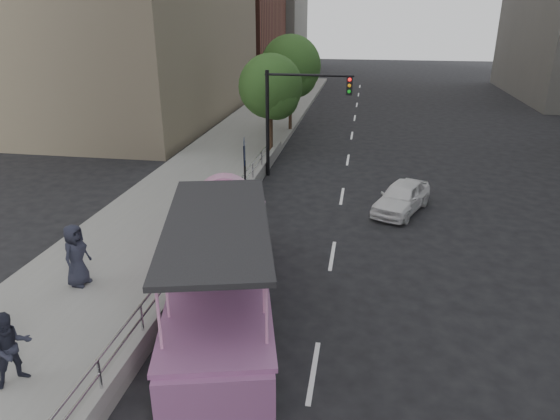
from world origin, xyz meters
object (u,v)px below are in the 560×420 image
(pedestrian_far, at_px, (76,255))
(street_tree_far, at_px, (292,68))
(duck_boat, at_px, (222,269))
(car, at_px, (402,197))
(traffic_signal, at_px, (292,107))
(parking_sign, at_px, (245,167))
(street_tree_near, at_px, (272,89))
(pedestrian_mid, at_px, (12,348))

(pedestrian_far, height_order, street_tree_far, street_tree_far)
(duck_boat, xyz_separation_m, car, (5.33, 8.19, -0.54))
(pedestrian_far, height_order, traffic_signal, traffic_signal)
(parking_sign, xyz_separation_m, traffic_signal, (1.17, 4.96, 1.61))
(car, relative_size, street_tree_near, 0.65)
(pedestrian_mid, distance_m, traffic_signal, 16.77)
(duck_boat, xyz_separation_m, pedestrian_mid, (-3.42, -4.10, -0.02))
(pedestrian_far, bearing_deg, pedestrian_mid, -160.47)
(duck_boat, height_order, street_tree_near, street_tree_near)
(parking_sign, xyz_separation_m, street_tree_far, (-0.23, 14.39, 2.42))
(pedestrian_far, xyz_separation_m, street_tree_far, (3.05, 21.59, 3.07))
(traffic_signal, height_order, street_tree_near, street_tree_near)
(pedestrian_mid, xyz_separation_m, pedestrian_far, (-0.91, 4.06, 0.09))
(street_tree_far, bearing_deg, car, -63.66)
(traffic_signal, xyz_separation_m, street_tree_far, (-1.40, 9.43, 0.81))
(street_tree_near, height_order, street_tree_far, street_tree_far)
(car, relative_size, street_tree_far, 0.58)
(car, relative_size, traffic_signal, 0.71)
(duck_boat, relative_size, parking_sign, 3.19)
(traffic_signal, bearing_deg, car, -36.98)
(car, height_order, pedestrian_far, pedestrian_far)
(car, height_order, parking_sign, parking_sign)
(pedestrian_far, distance_m, traffic_signal, 13.15)
(duck_boat, bearing_deg, street_tree_far, 93.40)
(street_tree_near, bearing_deg, street_tree_far, 88.09)
(pedestrian_mid, height_order, street_tree_far, street_tree_far)
(duck_boat, bearing_deg, car, 56.94)
(pedestrian_mid, bearing_deg, pedestrian_far, 50.38)
(parking_sign, relative_size, street_tree_near, 0.53)
(pedestrian_mid, distance_m, pedestrian_far, 4.16)
(street_tree_far, bearing_deg, duck_boat, -86.60)
(duck_boat, xyz_separation_m, street_tree_near, (-1.48, 15.55, 2.65))
(pedestrian_mid, xyz_separation_m, traffic_signal, (3.54, 16.22, 2.35))
(duck_boat, xyz_separation_m, pedestrian_far, (-4.33, -0.04, 0.07))
(pedestrian_far, distance_m, street_tree_near, 16.06)
(duck_boat, bearing_deg, pedestrian_far, -179.42)
(traffic_signal, bearing_deg, street_tree_near, 114.98)
(traffic_signal, bearing_deg, pedestrian_far, -110.08)
(traffic_signal, bearing_deg, duck_boat, -90.56)
(duck_boat, bearing_deg, pedestrian_mid, -129.82)
(car, xyz_separation_m, pedestrian_mid, (-8.76, -12.30, 0.52))
(street_tree_far, bearing_deg, traffic_signal, -81.57)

